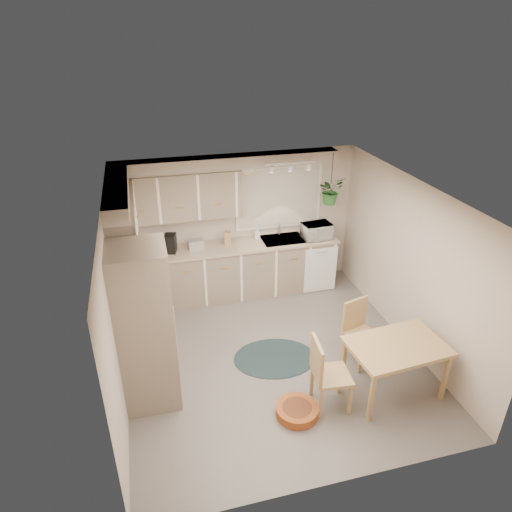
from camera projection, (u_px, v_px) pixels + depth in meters
name	position (u px, v px, depth m)	size (l,w,h in m)	color
floor	(273.00, 356.00, 6.49)	(4.20, 4.20, 0.00)	#5E5953
ceiling	(276.00, 196.00, 5.40)	(4.20, 4.20, 0.00)	silver
wall_back	(239.00, 223.00, 7.75)	(4.00, 0.04, 2.40)	#B7A897
wall_front	(341.00, 397.00, 4.13)	(4.00, 0.04, 2.40)	#B7A897
wall_left	(115.00, 304.00, 5.49)	(0.04, 4.20, 2.40)	#B7A897
wall_right	(410.00, 265.00, 6.40)	(0.04, 4.20, 2.40)	#B7A897
base_cab_left	(144.00, 313.00, 6.66)	(0.60, 1.85, 0.90)	#7F6D5F
base_cab_back	(232.00, 271.00, 7.79)	(3.60, 0.60, 0.90)	#7F6D5F
counter_left	(142.00, 285.00, 6.44)	(0.64, 1.89, 0.04)	tan
counter_back	(231.00, 246.00, 7.57)	(3.64, 0.64, 0.04)	tan
oven_stack	(145.00, 328.00, 5.31)	(0.65, 0.65, 2.10)	#7F6D5F
wall_oven_face	(173.00, 324.00, 5.38)	(0.02, 0.56, 0.58)	silver
upper_cab_left	(123.00, 224.00, 6.11)	(0.35, 2.00, 0.75)	#7F6D5F
upper_cab_back	(178.00, 196.00, 7.09)	(2.00, 0.35, 0.75)	#7F6D5F
soffit_left	(116.00, 190.00, 5.89)	(0.30, 2.00, 0.20)	#B7A897
soffit_back	(227.00, 162.00, 7.08)	(3.60, 0.30, 0.20)	#B7A897
cooktop	(144.00, 305.00, 5.94)	(0.52, 0.58, 0.02)	silver
range_hood	(138.00, 275.00, 5.73)	(0.40, 0.60, 0.14)	silver
window_blinds	(279.00, 197.00, 7.71)	(1.40, 0.02, 1.00)	beige
window_frame	(279.00, 197.00, 7.71)	(1.50, 0.02, 1.10)	silver
sink	(283.00, 241.00, 7.79)	(0.70, 0.48, 0.10)	#ACAFB4
dishwasher_front	(320.00, 270.00, 7.87)	(0.58, 0.01, 0.83)	silver
track_light_bar	(290.00, 163.00, 6.93)	(0.80, 0.04, 0.04)	silver
wall_clock	(247.00, 166.00, 7.32)	(0.30, 0.30, 0.03)	gold
dining_table	(394.00, 368.00, 5.71)	(1.17, 0.78, 0.73)	tan
chair_left	(332.00, 374.00, 5.45)	(0.45, 0.45, 0.97)	tan
chair_back	(363.00, 334.00, 6.20)	(0.42, 0.42, 0.91)	tan
braided_rug	(275.00, 358.00, 6.44)	(1.17, 0.87, 0.01)	black
pet_bed	(297.00, 411.00, 5.49)	(0.52, 0.52, 0.12)	#A25220
microwave	(317.00, 229.00, 7.74)	(0.48, 0.27, 0.33)	silver
soap_bottle	(257.00, 236.00, 7.79)	(0.09, 0.20, 0.09)	silver
hanging_plant	(330.00, 194.00, 7.50)	(0.41, 0.45, 0.35)	#255E26
coffee_maker	(171.00, 243.00, 7.28)	(0.17, 0.21, 0.30)	black
toaster	(196.00, 244.00, 7.42)	(0.25, 0.14, 0.15)	#ACAFB4
knife_block	(228.00, 238.00, 7.55)	(0.10, 0.10, 0.23)	tan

